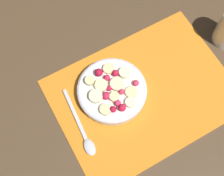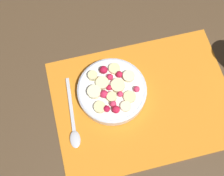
# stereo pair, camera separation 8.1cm
# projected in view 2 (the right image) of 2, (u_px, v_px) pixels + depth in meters

# --- Properties ---
(ground_plane) EXTENTS (3.00, 3.00, 0.00)m
(ground_plane) POSITION_uv_depth(u_px,v_px,m) (143.00, 102.00, 0.84)
(ground_plane) COLOR #4C3823
(placemat) EXTENTS (0.48, 0.35, 0.01)m
(placemat) POSITION_uv_depth(u_px,v_px,m) (143.00, 101.00, 0.84)
(placemat) COLOR orange
(placemat) RESTS_ON ground_plane
(fruit_bowl) EXTENTS (0.19, 0.19, 0.05)m
(fruit_bowl) POSITION_uv_depth(u_px,v_px,m) (112.00, 90.00, 0.83)
(fruit_bowl) COLOR silver
(fruit_bowl) RESTS_ON placemat
(spoon) EXTENTS (0.03, 0.20, 0.01)m
(spoon) POSITION_uv_depth(u_px,v_px,m) (74.00, 126.00, 0.81)
(spoon) COLOR silver
(spoon) RESTS_ON placemat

